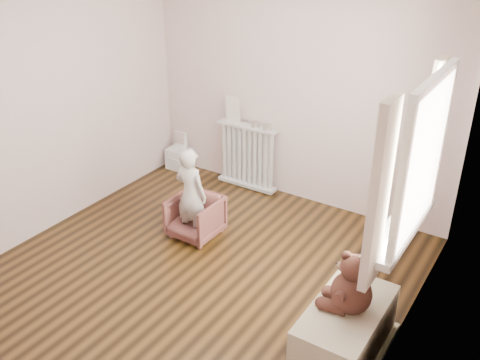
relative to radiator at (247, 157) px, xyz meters
The scene contains 19 objects.
floor 1.81m from the radiator, 72.09° to the right, with size 3.60×3.60×0.01m, color black.
back_wall 1.07m from the radiator, 12.46° to the left, with size 3.60×0.02×2.60m, color beige.
front_wall 3.64m from the radiator, 81.13° to the right, with size 3.60×0.02×2.60m, color beige.
left_wall 2.29m from the radiator, 126.81° to the right, with size 0.02×3.60×2.60m, color beige.
right_wall 3.02m from the radiator, 35.64° to the right, with size 0.02×3.60×2.60m, color beige.
window 2.89m from the radiator, 30.93° to the right, with size 0.03×0.90×1.10m, color white.
window_sill 2.65m from the radiator, 31.95° to the right, with size 0.22×1.10×0.06m, color silver.
curtain_left 3.10m from the radiator, 41.64° to the right, with size 0.06×0.26×1.30m, color beige.
curtain_right 2.54m from the radiator, 20.27° to the right, with size 0.06×0.26×1.30m, color beige.
radiator is the anchor object (origin of this frame).
paper_doll 0.60m from the radiator, behind, with size 0.19×0.02×0.32m, color beige.
tin_a 0.44m from the radiator, ahead, with size 0.09×0.09×0.05m, color #A59E8C.
tin_b 0.51m from the radiator, ahead, with size 0.10×0.10×0.06m, color #A59E8C.
toy_vanity 1.01m from the radiator, behind, with size 0.31×0.22×0.49m, color silver.
armchair 1.23m from the radiator, 83.51° to the right, with size 0.47×0.48×0.44m, color brown.
child 1.27m from the radiator, 83.77° to the right, with size 0.35×0.23×0.96m, color beige.
toy_bench 2.83m from the radiator, 43.00° to the right, with size 0.49×0.92×0.43m, color beige.
teddy_bear 2.85m from the radiator, 42.90° to the right, with size 0.39×0.30×0.48m, color #321812, non-canonical shape.
plush_cat 2.59m from the radiator, 28.81° to the right, with size 0.18×0.30×0.25m, color slate, non-canonical shape.
Camera 1 is at (2.51, -3.21, 2.99)m, focal length 40.00 mm.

